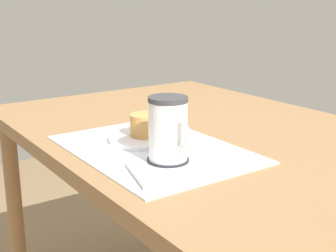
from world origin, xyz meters
TOP-DOWN VIEW (x-y plane):
  - dining_table at (0.00, 0.00)m, footprint 1.38×0.83m
  - placemat at (-0.02, -0.21)m, footprint 0.45×0.33m
  - pastry_plate at (-0.08, -0.19)m, footprint 0.18×0.18m
  - pastry at (-0.08, -0.19)m, footprint 0.08×0.08m
  - coffee_coaster at (0.07, -0.23)m, footprint 0.09×0.09m
  - coffee_mug at (0.08, -0.23)m, footprint 0.11×0.08m
  - teaspoon at (0.11, -0.33)m, footprint 0.13×0.04m

SIDE VIEW (x-z plane):
  - dining_table at x=0.00m, z-range 0.30..1.03m
  - placemat at x=-0.02m, z-range 0.74..0.74m
  - coffee_coaster at x=0.07m, z-range 0.74..0.75m
  - teaspoon at x=0.11m, z-range 0.74..0.75m
  - pastry_plate at x=-0.08m, z-range 0.74..0.75m
  - pastry at x=-0.08m, z-range 0.75..0.81m
  - coffee_mug at x=0.08m, z-range 0.75..0.88m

